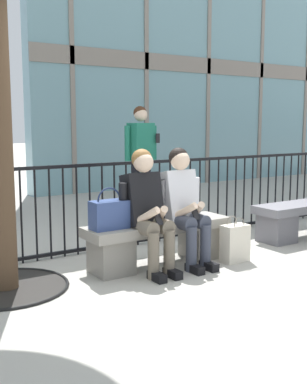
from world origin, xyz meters
The scene contains 9 objects.
ground_plane centered at (0.00, 0.00, 0.00)m, with size 60.00×60.00×0.00m, color #B2ADA3.
stone_bench centered at (0.00, 0.00, 0.27)m, with size 1.60×0.44×0.45m.
seated_person_with_phone centered at (-0.22, -0.13, 0.65)m, with size 0.52×0.66×1.21m.
seated_person_companion centered at (0.22, -0.13, 0.65)m, with size 0.52×0.66×1.21m.
handbag_on_bench centered at (-0.58, -0.01, 0.59)m, with size 0.36×0.20×0.40m.
shopping_bag centered at (0.73, -0.36, 0.20)m, with size 0.29×0.17×0.49m.
bystander_at_railing centered at (1.12, 2.17, 1.00)m, with size 0.55×0.30×1.71m.
plaza_railing centered at (0.00, 0.81, 0.52)m, with size 8.35×0.04×1.02m.
stone_bench_far centered at (2.30, -0.01, 0.27)m, with size 1.60×0.44×0.45m.
Camera 1 is at (-2.72, -4.06, 1.47)m, focal length 45.21 mm.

